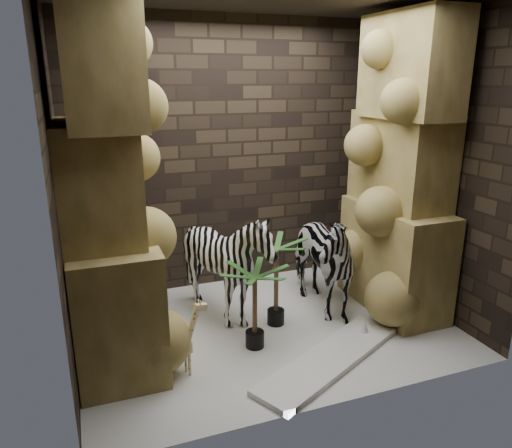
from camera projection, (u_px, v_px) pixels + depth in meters
name	position (u px, v px, depth m)	size (l,w,h in m)	color
floor	(268.00, 328.00, 4.72)	(3.50, 3.50, 0.00)	silver
wall_back	(227.00, 157.00, 5.40)	(3.50, 3.50, 0.00)	#31261B
wall_front	(340.00, 212.00, 3.16)	(3.50, 3.50, 0.00)	#31261B
wall_left	(58.00, 193.00, 3.70)	(3.00, 3.00, 0.00)	#31261B
wall_right	(429.00, 165.00, 4.87)	(3.00, 3.00, 0.00)	#31261B
rock_pillar_left	(105.00, 189.00, 3.81)	(0.68, 1.30, 3.00)	tan
rock_pillar_right	(402.00, 167.00, 4.76)	(0.58, 1.25, 3.00)	tan
zebra_right	(316.00, 249.00, 4.92)	(0.61, 1.12, 1.33)	white
zebra_left	(227.00, 271.00, 4.69)	(0.97, 1.20, 1.09)	white
giraffe_toy	(177.00, 342.00, 3.85)	(0.33, 0.11, 0.65)	#FEEAAA
palm_front	(276.00, 282.00, 4.67)	(0.36, 0.36, 0.89)	#215218
palm_back	(255.00, 308.00, 4.28)	(0.36, 0.36, 0.78)	#215218
surfboard	(330.00, 359.00, 4.14)	(1.64, 0.40, 0.05)	white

